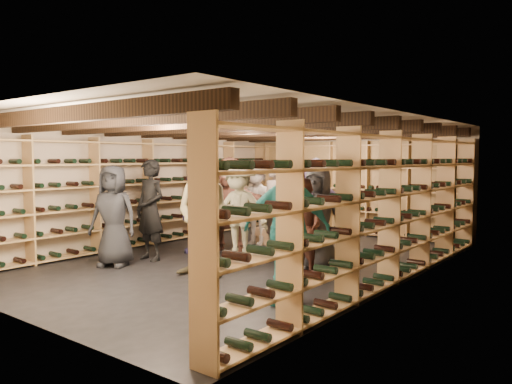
{
  "coord_description": "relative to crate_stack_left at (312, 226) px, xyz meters",
  "views": [
    {
      "loc": [
        5.36,
        -6.65,
        1.78
      ],
      "look_at": [
        0.04,
        0.2,
        1.18
      ],
      "focal_mm": 35.0,
      "sensor_mm": 36.0,
      "label": 1
    }
  ],
  "objects": [
    {
      "name": "ground",
      "position": [
        -0.22,
        -1.79,
        -0.42
      ],
      "size": [
        8.0,
        8.0,
        0.0
      ],
      "primitive_type": "plane",
      "color": "black",
      "rests_on": "ground"
    },
    {
      "name": "walls",
      "position": [
        -0.22,
        -1.79,
        0.78
      ],
      "size": [
        5.52,
        8.02,
        2.4
      ],
      "color": "#B9A88F",
      "rests_on": "ground"
    },
    {
      "name": "ceiling",
      "position": [
        -0.22,
        -1.79,
        1.98
      ],
      "size": [
        5.5,
        8.0,
        0.01
      ],
      "primitive_type": "cube",
      "color": "beige",
      "rests_on": "walls"
    },
    {
      "name": "ceiling_joists",
      "position": [
        -0.22,
        -1.79,
        1.84
      ],
      "size": [
        5.4,
        7.12,
        0.18
      ],
      "color": "black",
      "rests_on": "ground"
    },
    {
      "name": "wine_rack_left",
      "position": [
        -2.79,
        -1.79,
        0.65
      ],
      "size": [
        0.32,
        7.5,
        2.15
      ],
      "color": "tan",
      "rests_on": "ground"
    },
    {
      "name": "wine_rack_right",
      "position": [
        2.35,
        -1.79,
        0.65
      ],
      "size": [
        0.32,
        7.5,
        2.15
      ],
      "color": "tan",
      "rests_on": "ground"
    },
    {
      "name": "wine_rack_back",
      "position": [
        -0.22,
        2.04,
        0.65
      ],
      "size": [
        4.7,
        0.3,
        2.15
      ],
      "color": "tan",
      "rests_on": "ground"
    },
    {
      "name": "crate_stack_left",
      "position": [
        0.0,
        0.0,
        0.0
      ],
      "size": [
        0.56,
        0.43,
        0.85
      ],
      "rotation": [
        0.0,
        0.0,
        -0.22
      ],
      "color": "tan",
      "rests_on": "ground"
    },
    {
      "name": "crate_stack_right",
      "position": [
        -0.84,
        -0.27,
        -0.25
      ],
      "size": [
        0.51,
        0.35,
        0.34
      ],
      "rotation": [
        0.0,
        0.0,
        -0.03
      ],
      "color": "tan",
      "rests_on": "ground"
    },
    {
      "name": "crate_loose",
      "position": [
        -0.24,
        0.29,
        -0.34
      ],
      "size": [
        0.59,
        0.49,
        0.17
      ],
      "primitive_type": "cube",
      "rotation": [
        0.0,
        0.0,
        0.37
      ],
      "color": "tan",
      "rests_on": "ground"
    },
    {
      "name": "person_0",
      "position": [
        -1.64,
        -3.49,
        0.4
      ],
      "size": [
        0.95,
        0.82,
        1.66
      ],
      "primitive_type": "imported",
      "rotation": [
        0.0,
        0.0,
        0.43
      ],
      "color": "black",
      "rests_on": "ground"
    },
    {
      "name": "person_1",
      "position": [
        -1.55,
        -2.79,
        0.45
      ],
      "size": [
        0.65,
        0.44,
        1.74
      ],
      "primitive_type": "imported",
      "rotation": [
        0.0,
        0.0,
        -0.03
      ],
      "color": "black",
      "rests_on": "ground"
    },
    {
      "name": "person_2",
      "position": [
        0.05,
        -3.1,
        0.51
      ],
      "size": [
        1.12,
        1.02,
        1.87
      ],
      "primitive_type": "imported",
      "rotation": [
        0.0,
        0.0,
        0.42
      ],
      "color": "brown",
      "rests_on": "ground"
    },
    {
      "name": "person_3",
      "position": [
        -0.34,
        -1.87,
        0.42
      ],
      "size": [
        1.23,
        0.92,
        1.7
      ],
      "primitive_type": "imported",
      "rotation": [
        0.0,
        0.0,
        0.29
      ],
      "color": "#C0BD93",
      "rests_on": "ground"
    },
    {
      "name": "person_4",
      "position": [
        1.76,
        -3.47,
        0.48
      ],
      "size": [
        1.15,
        0.84,
        1.81
      ],
      "primitive_type": "imported",
      "rotation": [
        0.0,
        0.0,
        0.43
      ],
      "color": "#207A7C",
      "rests_on": "ground"
    },
    {
      "name": "person_5",
      "position": [
        -1.03,
        -1.34,
        0.47
      ],
      "size": [
        1.75,
        1.05,
        1.8
      ],
      "primitive_type": "imported",
      "rotation": [
        0.0,
        0.0,
        0.34
      ],
      "color": "brown",
      "rests_on": "ground"
    },
    {
      "name": "person_6",
      "position": [
        -1.24,
        -1.85,
        0.52
      ],
      "size": [
        1.05,
        0.82,
        1.89
      ],
      "primitive_type": "imported",
      "rotation": [
        0.0,
        0.0,
        -0.26
      ],
      "color": "#201C41",
      "rests_on": "ground"
    },
    {
      "name": "person_7",
      "position": [
        -0.37,
        -0.8,
        0.42
      ],
      "size": [
        0.69,
        0.54,
        1.68
      ],
      "primitive_type": "imported",
      "rotation": [
        0.0,
        0.0,
        -0.25
      ],
      "color": "gray",
      "rests_on": "ground"
    },
    {
      "name": "person_8",
      "position": [
        1.21,
        -2.26,
        0.31
      ],
      "size": [
        0.88,
        0.8,
        1.48
      ],
      "primitive_type": "imported",
      "rotation": [
        0.0,
        0.0,
        -0.4
      ],
      "color": "#46251C",
      "rests_on": "ground"
    },
    {
      "name": "person_9",
      "position": [
        -1.02,
        -0.51,
        0.43
      ],
      "size": [
        1.19,
        0.79,
        1.72
      ],
      "primitive_type": "imported",
      "rotation": [
        0.0,
        0.0,
        0.14
      ],
      "color": "#9F9891",
      "rests_on": "ground"
    },
    {
      "name": "person_10",
      "position": [
        0.17,
        -1.17,
        0.41
      ],
      "size": [
        0.99,
        0.44,
        1.68
      ],
      "primitive_type": "imported",
      "rotation": [
        0.0,
        0.0,
        0.03
      ],
      "color": "#274929",
      "rests_on": "ground"
    },
    {
      "name": "person_11",
      "position": [
        0.35,
        -0.49,
        0.46
      ],
      "size": [
        1.7,
        0.74,
        1.78
      ],
      "primitive_type": "imported",
      "rotation": [
        0.0,
        0.0,
        0.13
      ],
      "color": "slate",
      "rests_on": "ground"
    },
    {
      "name": "person_12",
      "position": [
        1.15,
        -1.71,
        0.39
      ],
      "size": [
        0.86,
        0.63,
        1.63
      ],
      "primitive_type": "imported",
      "rotation": [
        0.0,
        0.0,
        0.14
      ],
      "color": "#303135",
      "rests_on": "ground"
    }
  ]
}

